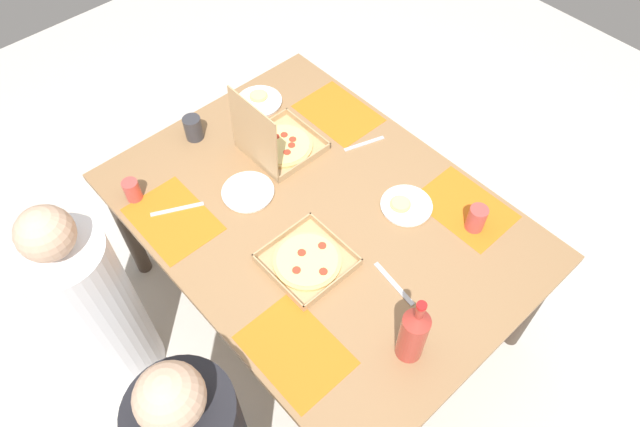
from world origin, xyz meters
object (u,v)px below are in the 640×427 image
Objects in this scene: cup_clear_left at (132,190)px; cup_dark at (477,218)px; cup_clear_right at (193,128)px; plate_middle at (406,206)px; plate_near_left at (248,192)px; pizza_box_edge_far at (277,143)px; plate_far_right at (259,101)px; diner_right_seat at (97,310)px; soda_bottle at (413,333)px; pizza_box_corner_left at (307,261)px.

cup_dark is at bearing -138.48° from cup_clear_left.
plate_middle is at bearing -155.97° from cup_clear_right.
cup_clear_right is (0.41, -0.03, 0.05)m from plate_near_left.
plate_far_right is at bearing -24.71° from pizza_box_edge_far.
plate_far_right is at bearing -92.62° from cup_clear_right.
cup_dark is at bearing -153.01° from plate_middle.
pizza_box_edge_far is 0.26m from plate_near_left.
cup_dark reaches higher than plate_near_left.
cup_clear_right is at bearing -72.47° from cup_clear_left.
diner_right_seat is at bearing 113.06° from cup_clear_right.
cup_clear_right is 0.39m from cup_clear_left.
cup_clear_right is at bearing -2.04° from soda_bottle.
cup_clear_right is at bearing -3.53° from plate_near_left.
soda_bottle is (-0.89, 0.02, 0.12)m from plate_near_left.
soda_bottle is 0.59m from cup_dark.
plate_middle is at bearing -138.62° from plate_near_left.
soda_bottle reaches higher than pizza_box_corner_left.
cup_clear_right is at bearing 34.64° from pizza_box_edge_far.
plate_near_left is at bearing -129.62° from cup_clear_left.
cup_clear_right is 0.84m from diner_right_seat.
soda_bottle is (-0.48, -0.02, 0.12)m from pizza_box_corner_left.
diner_right_seat reaches higher than plate_near_left.
plate_far_right is at bearing -74.64° from diner_right_seat.
plate_middle is (-0.87, -0.05, -0.00)m from plate_far_right.
plate_middle is 2.20× the size of cup_clear_left.
plate_middle is at bearing -46.60° from soda_bottle.
cup_dark is (-0.82, -0.31, 0.00)m from pizza_box_edge_far.
cup_dark is at bearing -118.12° from pizza_box_corner_left.
plate_far_right is 0.54m from plate_near_left.
cup_clear_right reaches higher than plate_middle.
soda_bottle reaches higher than plate_near_left.
plate_middle is (-0.48, -0.42, 0.00)m from plate_near_left.
plate_far_right is at bearing 3.18° from plate_middle.
plate_near_left is 0.19× the size of diner_right_seat.
pizza_box_corner_left is 0.50m from soda_bottle.
plate_middle is at bearing -116.85° from diner_right_seat.
soda_bottle is 2.99× the size of cup_clear_right.
pizza_box_edge_far reaches higher than cup_dark.
plate_far_right is 0.35m from cup_clear_right.
plate_far_right is 1.35m from soda_bottle.
cup_dark is 1.52m from diner_right_seat.
pizza_box_corner_left is at bearing 175.40° from cup_clear_right.
cup_clear_right is (0.02, 0.35, 0.04)m from plate_far_right.
cup_dark is at bearing -72.87° from soda_bottle.
cup_clear_left is (0.29, 0.35, 0.04)m from plate_near_left.
pizza_box_corner_left reaches higher than plate_far_right.
cup_dark is at bearing -142.93° from plate_near_left.
cup_clear_left is (0.76, 0.77, 0.04)m from plate_middle.
cup_clear_right reaches higher than pizza_box_corner_left.
pizza_box_edge_far reaches higher than plate_middle.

